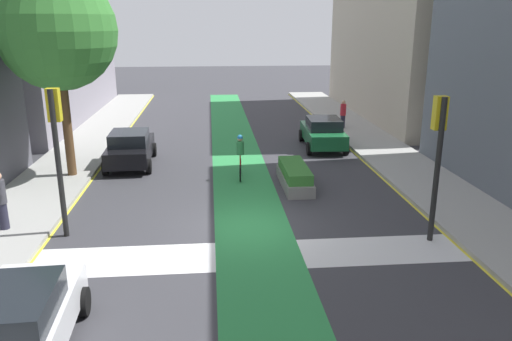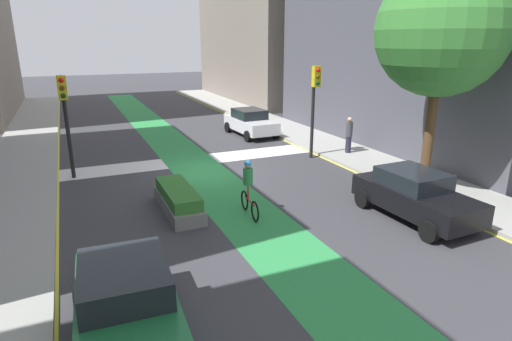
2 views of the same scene
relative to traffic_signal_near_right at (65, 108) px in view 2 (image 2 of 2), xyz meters
name	(u,v)px [view 2 (image 2 of 2)]	position (x,y,z in m)	size (l,w,h in m)	color
ground_plane	(206,172)	(-5.35, 1.35, -2.98)	(120.00, 120.00, 0.00)	#38383D
bike_lane_paint	(202,172)	(-5.16, 1.35, -2.98)	(2.40, 60.00, 0.01)	#2D8C47
crosswalk_band	(193,160)	(-5.35, -0.65, -2.98)	(12.00, 1.80, 0.01)	silver
sidewalk_left	(347,153)	(-12.85, 1.35, -2.91)	(3.00, 60.00, 0.15)	#9E9E99
curb_stripe_left	(321,157)	(-11.35, 1.35, -2.98)	(0.16, 60.00, 0.01)	yellow
sidewalk_right	(13,194)	(2.15, 1.35, -2.91)	(3.00, 60.00, 0.15)	#9E9E99
curb_stripe_right	(57,190)	(0.65, 1.35, -2.98)	(0.16, 60.00, 0.01)	yellow
traffic_signal_near_right	(65,108)	(0.00, 0.00, 0.00)	(0.35, 0.52, 4.25)	black
traffic_signal_near_left	(315,95)	(-10.84, 1.29, 0.12)	(0.35, 0.52, 4.43)	black
car_black_left_far	(415,195)	(-10.03, 8.95, -2.18)	(2.12, 4.25, 1.57)	black
car_white_left_near	(250,122)	(-10.13, -4.79, -2.18)	(2.17, 4.27, 1.57)	silver
car_green_right_far	(127,305)	(-0.70, 11.36, -2.18)	(2.19, 4.28, 1.57)	#196033
cyclist_in_lane	(249,187)	(-5.23, 6.52, -2.01)	(0.32, 1.73, 1.86)	black
pedestrian_sidewalk_left_a	(349,134)	(-12.76, 1.56, -1.91)	(0.34, 0.34, 1.79)	#262638
street_tree_near	(442,31)	(-12.17, 7.20, 2.90)	(4.57, 4.57, 8.03)	brown
median_planter	(178,200)	(-3.16, 5.31, -2.58)	(1.02, 3.25, 0.85)	slate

